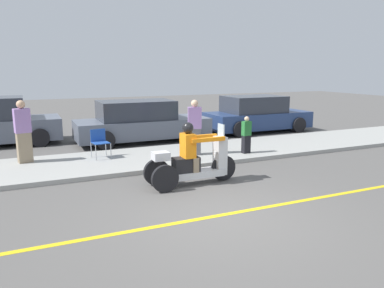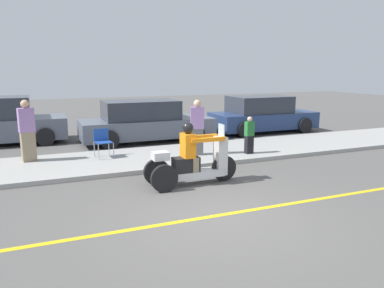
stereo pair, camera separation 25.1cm
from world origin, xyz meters
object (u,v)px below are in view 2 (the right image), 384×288
spectator_end_of_line (249,136)px  spectator_mid_group (27,132)px  motorcycle_trike (192,162)px  parked_car_lot_right (262,115)px  spectator_near_curb (197,129)px  folding_chair_set_back (102,140)px  parked_car_lot_far (145,122)px

spectator_end_of_line → spectator_mid_group: 6.38m
motorcycle_trike → parked_car_lot_right: 8.05m
spectator_near_curb → folding_chair_set_back: 2.80m
spectator_near_curb → spectator_end_of_line: spectator_near_curb is taller
folding_chair_set_back → parked_car_lot_far: (1.97, 2.48, 0.09)m
spectator_end_of_line → spectator_mid_group: (-6.19, 1.50, 0.28)m
motorcycle_trike → spectator_near_curb: bearing=64.1°
spectator_near_curb → spectator_end_of_line: 1.61m
spectator_mid_group → folding_chair_set_back: (2.00, -0.24, -0.32)m
spectator_near_curb → parked_car_lot_right: spectator_near_curb is taller
spectator_end_of_line → parked_car_lot_far: bearing=120.7°
folding_chair_set_back → parked_car_lot_far: size_ratio=0.17×
folding_chair_set_back → spectator_end_of_line: bearing=-16.7°
motorcycle_trike → spectator_end_of_line: (2.66, 1.88, 0.13)m
spectator_end_of_line → folding_chair_set_back: spectator_end_of_line is taller
spectator_end_of_line → parked_car_lot_far: size_ratio=0.23×
spectator_near_curb → parked_car_lot_far: 3.38m
spectator_end_of_line → parked_car_lot_far: (-2.22, 3.74, 0.05)m
folding_chair_set_back → motorcycle_trike: bearing=-63.9°
motorcycle_trike → spectator_end_of_line: size_ratio=1.97×
parked_car_lot_far → folding_chair_set_back: bearing=-128.5°
spectator_mid_group → spectator_near_curb: bearing=-12.8°
spectator_end_of_line → folding_chair_set_back: (-4.20, 1.26, -0.04)m
spectator_end_of_line → parked_car_lot_right: 4.89m
spectator_near_curb → parked_car_lot_right: 5.67m
motorcycle_trike → folding_chair_set_back: size_ratio=2.71×
motorcycle_trike → spectator_mid_group: 4.91m
motorcycle_trike → parked_car_lot_right: size_ratio=0.50×
spectator_mid_group → folding_chair_set_back: spectator_mid_group is taller
spectator_mid_group → parked_car_lot_right: spectator_mid_group is taller
spectator_mid_group → parked_car_lot_right: (9.15, 2.39, -0.23)m
spectator_end_of_line → spectator_mid_group: bearing=166.4°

